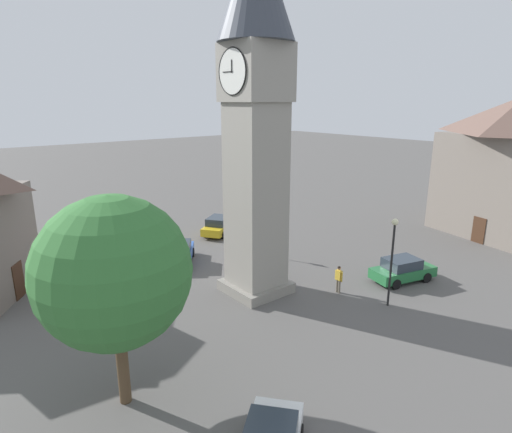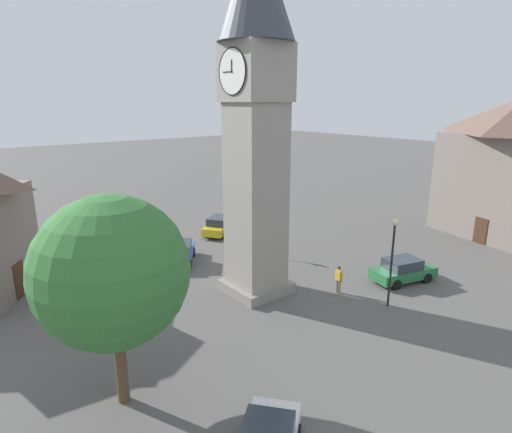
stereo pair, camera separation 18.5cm
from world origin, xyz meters
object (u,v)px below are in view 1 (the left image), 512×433
at_px(car_white_side, 179,253).
at_px(tree, 114,272).
at_px(car_blue_kerb, 219,225).
at_px(road_sign, 263,231).
at_px(car_black_far, 403,270).
at_px(lamp_post, 393,248).
at_px(pedestrian, 339,277).
at_px(clock_tower, 256,90).
at_px(car_red_corner, 88,284).

height_order(car_white_side, tree, tree).
relative_size(car_blue_kerb, road_sign, 1.55).
bearing_deg(car_black_far, lamp_post, 111.44).
bearing_deg(car_white_side, pedestrian, -153.87).
height_order(car_white_side, car_black_far, same).
xyz_separation_m(car_black_far, tree, (0.32, 18.06, 4.52)).
bearing_deg(tree, car_black_far, -91.01).
bearing_deg(tree, car_blue_kerb, -43.89).
xyz_separation_m(clock_tower, lamp_post, (-6.13, -4.52, -8.25)).
bearing_deg(car_white_side, clock_tower, -168.75).
distance_m(clock_tower, pedestrian, 11.69).
height_order(lamp_post, road_sign, lamp_post).
xyz_separation_m(car_red_corner, car_black_far, (-10.32, -16.16, 0.00)).
bearing_deg(lamp_post, car_red_corner, 47.07).
xyz_separation_m(car_blue_kerb, road_sign, (-6.45, 0.43, 1.14)).
bearing_deg(clock_tower, car_white_side, 11.25).
relative_size(car_blue_kerb, tree, 0.54).
distance_m(clock_tower, car_red_corner, 14.64).
bearing_deg(car_red_corner, car_white_side, -79.01).
xyz_separation_m(car_red_corner, road_sign, (-1.28, -12.27, 1.14)).
height_order(car_blue_kerb, car_white_side, same).
bearing_deg(clock_tower, tree, 113.87).
height_order(pedestrian, tree, tree).
bearing_deg(car_white_side, car_blue_kerb, -57.14).
bearing_deg(lamp_post, car_black_far, -68.56).
distance_m(lamp_post, road_sign, 10.54).
relative_size(car_red_corner, tree, 0.54).
height_order(car_black_far, lamp_post, lamp_post).
bearing_deg(car_red_corner, road_sign, -95.97).
height_order(tree, lamp_post, tree).
bearing_deg(pedestrian, tree, 94.69).
height_order(car_red_corner, car_white_side, same).
xyz_separation_m(car_white_side, pedestrian, (-10.19, -5.00, 0.25)).
distance_m(car_red_corner, car_black_far, 19.17).
height_order(clock_tower, tree, clock_tower).
bearing_deg(car_black_far, car_red_corner, 57.45).
relative_size(car_white_side, pedestrian, 2.56).
relative_size(clock_tower, lamp_post, 3.95).
bearing_deg(tree, pedestrian, -85.31).
relative_size(clock_tower, road_sign, 7.11).
bearing_deg(car_white_side, road_sign, -114.94).
relative_size(car_blue_kerb, lamp_post, 0.86).
height_order(pedestrian, road_sign, road_sign).
relative_size(car_blue_kerb, car_red_corner, 1.00).
xyz_separation_m(car_black_far, road_sign, (9.03, 3.90, 1.14)).
bearing_deg(road_sign, car_blue_kerb, -3.80).
relative_size(car_white_side, lamp_post, 0.86).
xyz_separation_m(car_red_corner, car_white_side, (1.30, -6.71, 0.00)).
xyz_separation_m(lamp_post, road_sign, (10.43, 0.33, -1.47)).
xyz_separation_m(car_red_corner, pedestrian, (-8.88, -11.70, 0.25)).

